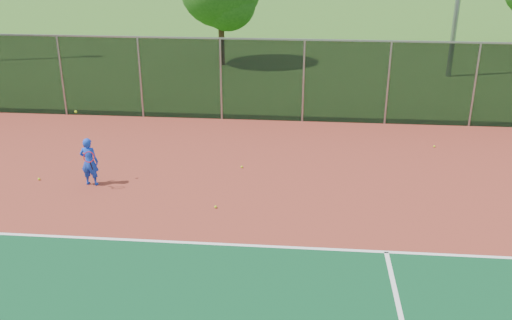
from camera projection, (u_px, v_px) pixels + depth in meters
The scene contains 8 objects.
court_apron at pixel (295, 274), 11.87m from camera, with size 30.00×20.00×0.02m, color #973726.
fence_back at pixel (304, 80), 20.48m from camera, with size 30.00×0.06×3.03m.
tennis_player at pixel (89, 162), 15.67m from camera, with size 0.59×0.59×2.12m.
practice_ball_0 at pixel (216, 207), 14.58m from camera, with size 0.07×0.07×0.07m, color #BBD819.
practice_ball_1 at pixel (39, 179), 16.18m from camera, with size 0.07×0.07×0.07m, color #BBD819.
practice_ball_2 at pixel (87, 176), 16.38m from camera, with size 0.07×0.07×0.07m, color #BBD819.
practice_ball_3 at pixel (434, 146), 18.57m from camera, with size 0.07×0.07×0.07m, color #BBD819.
practice_ball_4 at pixel (242, 167), 17.00m from camera, with size 0.07×0.07×0.07m, color #BBD819.
Camera 1 is at (0.11, -8.10, 6.73)m, focal length 40.00 mm.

